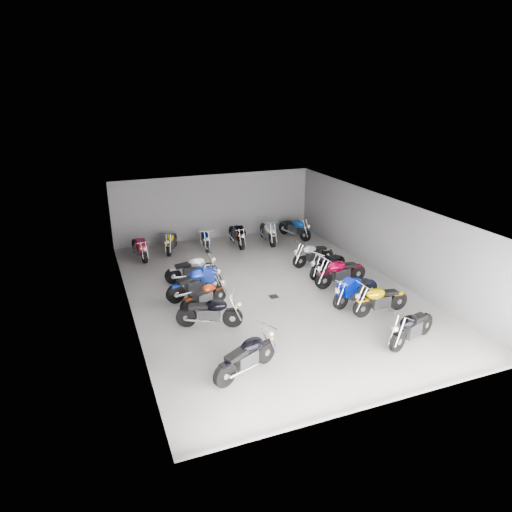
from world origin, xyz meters
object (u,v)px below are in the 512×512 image
object	(u,v)px
motorcycle_left_f	(192,269)
motorcycle_back_d	(237,235)
motorcycle_right_c	(355,290)
motorcycle_back_e	(268,232)
motorcycle_back_c	(205,239)
motorcycle_right_d	(340,272)
motorcycle_right_f	(313,254)
motorcycle_left_d	(204,296)
motorcycle_right_b	(380,300)
motorcycle_left_c	(210,312)
motorcycle_left_a	(247,356)
motorcycle_back_f	(295,228)
motorcycle_left_e	(196,283)
motorcycle_right_a	(412,327)
motorcycle_back_b	(171,242)
motorcycle_back_a	(139,247)
motorcycle_right_e	(328,264)
drain_grate	(274,296)

from	to	relation	value
motorcycle_left_f	motorcycle_back_d	xyz separation A→B (m)	(3.04, 3.45, 0.02)
motorcycle_right_c	motorcycle_back_d	world-z (taller)	motorcycle_back_d
motorcycle_back_e	motorcycle_back_c	bearing A→B (deg)	0.48
motorcycle_right_d	motorcycle_right_f	world-z (taller)	motorcycle_right_d
motorcycle_left_d	motorcycle_right_b	distance (m)	5.95
motorcycle_left_c	motorcycle_right_d	size ratio (longest dim) A/B	0.89
motorcycle_left_a	motorcycle_back_f	distance (m)	11.84
motorcycle_left_e	motorcycle_right_a	bearing A→B (deg)	27.76
motorcycle_right_c	motorcycle_left_f	bearing A→B (deg)	34.56
motorcycle_left_f	motorcycle_back_d	world-z (taller)	motorcycle_back_d
motorcycle_back_b	motorcycle_left_f	bearing A→B (deg)	112.96
motorcycle_right_c	motorcycle_left_e	bearing A→B (deg)	47.57
motorcycle_left_f	motorcycle_right_d	distance (m)	5.76
motorcycle_left_a	motorcycle_back_c	bearing A→B (deg)	146.62
motorcycle_back_c	motorcycle_back_a	bearing A→B (deg)	11.88
motorcycle_back_f	motorcycle_left_c	bearing A→B (deg)	29.82
motorcycle_right_b	motorcycle_back_a	world-z (taller)	motorcycle_right_b
motorcycle_left_c	motorcycle_right_f	distance (m)	6.64
motorcycle_back_b	motorcycle_back_d	bearing A→B (deg)	-162.67
motorcycle_left_c	motorcycle_right_e	bearing A→B (deg)	135.43
motorcycle_left_f	motorcycle_back_b	size ratio (longest dim) A/B	1.12
motorcycle_left_f	motorcycle_back_d	size ratio (longest dim) A/B	0.95
motorcycle_right_d	motorcycle_right_e	xyz separation A→B (m)	(0.01, 0.99, -0.04)
drain_grate	motorcycle_back_d	bearing A→B (deg)	84.02
drain_grate	motorcycle_right_e	world-z (taller)	motorcycle_right_e
motorcycle_right_b	motorcycle_left_a	bearing A→B (deg)	105.84
motorcycle_back_e	motorcycle_right_c	bearing A→B (deg)	97.80
motorcycle_back_a	motorcycle_back_f	distance (m)	7.72
motorcycle_back_b	motorcycle_back_d	distance (m)	3.13
motorcycle_left_e	motorcycle_right_c	distance (m)	5.70
motorcycle_right_b	motorcycle_right_d	world-z (taller)	motorcycle_right_d
motorcycle_left_c	motorcycle_left_d	bearing A→B (deg)	-164.75
motorcycle_right_b	motorcycle_right_f	bearing A→B (deg)	-0.94
motorcycle_left_c	motorcycle_right_f	bearing A→B (deg)	145.65
motorcycle_right_c	motorcycle_back_a	bearing A→B (deg)	25.40
motorcycle_left_e	motorcycle_back_c	distance (m)	5.34
motorcycle_left_a	motorcycle_right_f	world-z (taller)	motorcycle_left_a
motorcycle_right_f	motorcycle_back_d	xyz separation A→B (m)	(-2.19, 3.63, 0.04)
motorcycle_right_d	motorcycle_right_f	xyz separation A→B (m)	(0.03, 2.28, -0.05)
motorcycle_right_d	motorcycle_back_a	bearing A→B (deg)	44.14
motorcycle_right_f	motorcycle_right_a	bearing A→B (deg)	169.31
motorcycle_left_c	motorcycle_back_f	size ratio (longest dim) A/B	0.96
motorcycle_left_a	motorcycle_back_d	xyz separation A→B (m)	(3.17, 10.04, 0.00)
motorcycle_left_f	motorcycle_right_f	xyz separation A→B (m)	(5.23, -0.18, -0.01)
motorcycle_back_d	motorcycle_right_c	bearing A→B (deg)	105.45
motorcycle_left_f	motorcycle_right_e	distance (m)	5.42
motorcycle_back_b	motorcycle_right_e	bearing A→B (deg)	157.53
motorcycle_right_c	motorcycle_back_a	xyz separation A→B (m)	(-6.45, 7.35, -0.02)
motorcycle_left_c	motorcycle_back_c	xyz separation A→B (m)	(1.83, 7.37, -0.06)
motorcycle_back_c	drain_grate	bearing A→B (deg)	105.89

